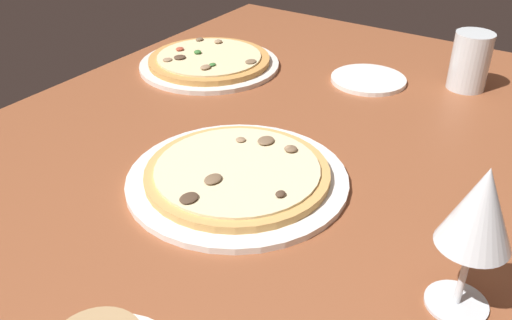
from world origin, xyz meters
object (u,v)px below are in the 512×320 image
object	(u,v)px
pizza_main	(238,175)
side_plate	(368,80)
pizza_side	(209,62)
wine_glass_far	(480,212)
water_glass	(469,65)

from	to	relation	value
pizza_main	side_plate	world-z (taller)	pizza_main
pizza_side	wine_glass_far	bearing A→B (deg)	58.11
side_plate	pizza_main	bearing A→B (deg)	-1.50
water_glass	pizza_main	bearing A→B (deg)	-19.40
pizza_main	water_glass	world-z (taller)	water_glass
side_plate	water_glass	bearing A→B (deg)	113.92
wine_glass_far	pizza_main	bearing A→B (deg)	-101.32
pizza_main	wine_glass_far	world-z (taller)	wine_glass_far
pizza_side	water_glass	world-z (taller)	water_glass
pizza_main	water_glass	distance (cm)	57.34
water_glass	side_plate	size ratio (longest dim) A/B	0.74
pizza_side	side_plate	world-z (taller)	pizza_side
pizza_main	pizza_side	distance (cm)	46.70
pizza_main	wine_glass_far	distance (cm)	37.54
pizza_main	side_plate	size ratio (longest dim) A/B	2.15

